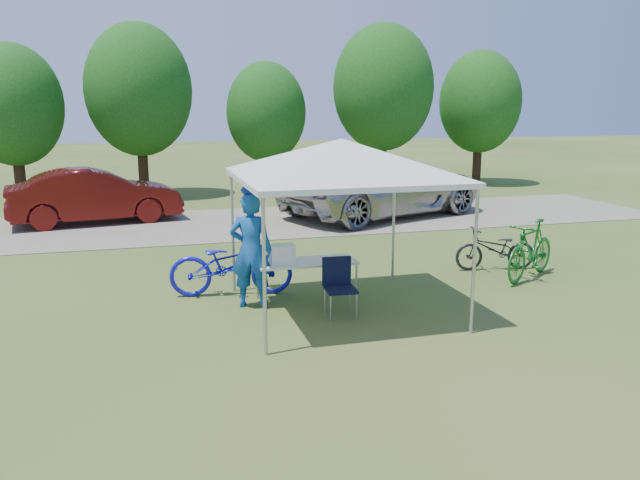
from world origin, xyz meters
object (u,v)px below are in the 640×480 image
Objects in this scene: cyclist at (251,250)px; bike_dark at (496,249)px; bike_green at (531,250)px; sedan at (95,196)px; minivan at (384,185)px; folding_chair at (339,281)px; folding_table at (306,263)px; cooler at (282,254)px; bike_blue at (231,264)px.

cyclist is 1.16× the size of bike_dark.
sedan is at bearing -166.83° from bike_green.
minivan is at bearing -105.80° from cyclist.
cyclist is at bearing 152.76° from folding_chair.
bike_dark is 6.56m from minivan.
folding_table is 8.60m from minivan.
folding_chair is 0.20× the size of sedan.
bike_dark is (5.06, 1.01, -0.51)m from cyclist.
folding_table is 0.88× the size of cyclist.
bike_dark reaches higher than folding_table.
folding_chair is at bearing -49.29° from cooler.
bike_blue is (-1.48, 1.48, 0.02)m from folding_chair.
folding_table is at bearing -110.78° from bike_blue.
cooler is 1.03m from bike_blue.
folding_table is 9.29m from sedan.
cooler is at bearing -151.58° from cyclist.
folding_table is at bearing 113.89° from folding_chair.
bike_blue is 0.46× the size of sedan.
minivan reaches higher than cooler.
folding_chair is 9.20m from minivan.
minivan reaches higher than sedan.
bike_dark is at bearing 157.19° from minivan.
cyclist is (-0.53, -0.09, 0.11)m from cooler.
sedan reaches higher than cooler.
minivan is at bearing 148.98° from bike_green.
bike_blue is 5.30m from bike_dark.
minivan is at bearing -106.94° from sedan.
bike_green is at bearing 2.46° from folding_table.
cooler is 0.20× the size of bike_blue.
bike_green is (4.11, 1.03, 0.02)m from folding_chair.
cyclist is (-0.94, -0.09, 0.30)m from folding_table.
cooler reaches higher than folding_chair.
bike_dark is 0.25× the size of minivan.
bike_green reaches higher than cooler.
minivan is (5.46, 6.82, 0.36)m from bike_blue.
sedan reaches higher than folding_table.
folding_table is at bearing -155.74° from cyclist.
cooler is at bearing 180.00° from folding_table.
bike_blue reaches higher than bike_dark.
sedan is at bearing 27.08° from bike_blue.
bike_dark is at bearing 170.28° from bike_green.
folding_chair is at bearing -127.12° from bike_blue.
sedan reaches higher than bike_blue.
bike_dark is (3.81, 1.75, -0.11)m from folding_chair.
sedan is at bearing 114.84° from folding_table.
cyclist is 0.89× the size of bike_blue.
cyclist reaches higher than minivan.
bike_dark is 11.00m from sedan.
bike_green is 11.72m from sedan.
minivan is (0.16, 6.54, 0.48)m from bike_dark.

